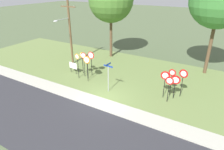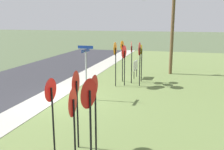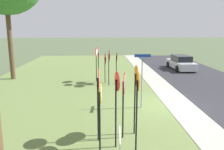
% 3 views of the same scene
% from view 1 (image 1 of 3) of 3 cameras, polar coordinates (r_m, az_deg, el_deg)
% --- Properties ---
extents(ground_plane, '(160.00, 160.00, 0.00)m').
position_cam_1_polar(ground_plane, '(17.70, -2.23, -6.87)').
color(ground_plane, '#4C5B3D').
extents(road_asphalt, '(44.00, 6.40, 0.01)m').
position_cam_1_polar(road_asphalt, '(14.67, -12.74, -15.22)').
color(road_asphalt, '#2D2D33').
rests_on(road_asphalt, ground_plane).
extents(sidewalk_strip, '(44.00, 1.60, 0.06)m').
position_cam_1_polar(sidewalk_strip, '(17.12, -3.68, -7.99)').
color(sidewalk_strip, '#ADAA9E').
rests_on(sidewalk_strip, ground_plane).
extents(grass_median, '(44.00, 12.00, 0.04)m').
position_cam_1_polar(grass_median, '(22.37, 6.06, 0.18)').
color(grass_median, olive).
rests_on(grass_median, ground_plane).
extents(stop_sign_near_left, '(0.78, 0.10, 2.73)m').
position_cam_1_polar(stop_sign_near_left, '(20.08, -7.24, 3.46)').
color(stop_sign_near_left, black).
rests_on(stop_sign_near_left, grass_median).
extents(stop_sign_near_right, '(0.80, 0.09, 2.72)m').
position_cam_1_polar(stop_sign_near_right, '(21.41, -6.04, 4.87)').
color(stop_sign_near_right, black).
rests_on(stop_sign_near_right, grass_median).
extents(stop_sign_far_left, '(0.61, 0.10, 2.46)m').
position_cam_1_polar(stop_sign_far_left, '(22.13, -8.56, 4.70)').
color(stop_sign_far_left, black).
rests_on(stop_sign_far_left, grass_median).
extents(stop_sign_far_center, '(0.79, 0.14, 2.52)m').
position_cam_1_polar(stop_sign_far_center, '(20.68, -7.14, 3.63)').
color(stop_sign_far_center, black).
rests_on(stop_sign_far_center, grass_median).
extents(stop_sign_far_right, '(0.60, 0.12, 2.72)m').
position_cam_1_polar(stop_sign_far_right, '(20.99, -9.88, 3.99)').
color(stop_sign_far_right, black).
rests_on(stop_sign_far_right, grass_median).
extents(stop_sign_center_tall, '(0.66, 0.14, 2.70)m').
position_cam_1_polar(stop_sign_center_tall, '(21.28, -8.13, 4.46)').
color(stop_sign_center_tall, black).
rests_on(stop_sign_center_tall, grass_median).
extents(yield_sign_near_left, '(0.82, 0.14, 2.24)m').
position_cam_1_polar(yield_sign_near_left, '(17.71, 17.74, -1.85)').
color(yield_sign_near_left, black).
rests_on(yield_sign_near_left, grass_median).
extents(yield_sign_near_right, '(0.64, 0.10, 2.53)m').
position_cam_1_polar(yield_sign_near_right, '(18.14, 16.82, -0.34)').
color(yield_sign_near_right, black).
rests_on(yield_sign_near_right, grass_median).
extents(yield_sign_far_left, '(0.79, 0.12, 2.53)m').
position_cam_1_polar(yield_sign_far_left, '(17.54, 15.00, -0.87)').
color(yield_sign_far_left, black).
rests_on(yield_sign_far_left, grass_median).
extents(yield_sign_far_right, '(0.76, 0.18, 2.64)m').
position_cam_1_polar(yield_sign_far_right, '(18.09, 19.75, -0.43)').
color(yield_sign_far_right, black).
rests_on(yield_sign_far_right, grass_median).
extents(yield_sign_center, '(0.71, 0.10, 2.39)m').
position_cam_1_polar(yield_sign_center, '(16.99, 16.12, -2.36)').
color(yield_sign_center, black).
rests_on(yield_sign_center, grass_median).
extents(street_name_post, '(0.96, 0.82, 2.79)m').
position_cam_1_polar(street_name_post, '(18.06, -1.09, 0.00)').
color(street_name_post, '#9EA0A8').
rests_on(street_name_post, grass_median).
extents(utility_pole, '(2.10, 2.54, 7.80)m').
position_cam_1_polar(utility_pole, '(24.54, -12.27, 12.51)').
color(utility_pole, brown).
rests_on(utility_pole, grass_median).
extents(notice_board, '(1.10, 0.10, 1.25)m').
position_cam_1_polar(notice_board, '(22.65, -11.11, 2.51)').
color(notice_board, black).
rests_on(notice_board, grass_median).
extents(oak_tree_left, '(5.67, 5.67, 10.28)m').
position_cam_1_polar(oak_tree_left, '(26.35, -0.31, 20.85)').
color(oak_tree_left, brown).
rests_on(oak_tree_left, grass_median).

